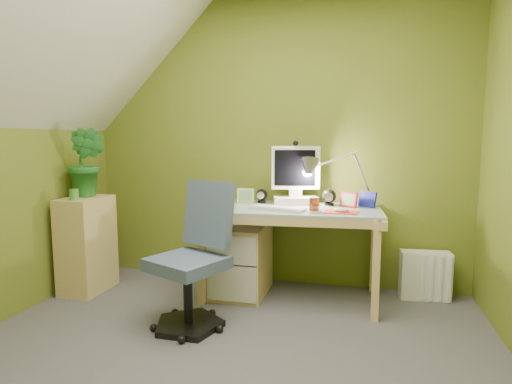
% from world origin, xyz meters
% --- Properties ---
extents(floor, '(3.20, 3.20, 0.01)m').
position_xyz_m(floor, '(0.00, 0.00, -0.01)').
color(floor, '#4E4E53').
rests_on(floor, ground).
extents(wall_back, '(3.20, 0.01, 2.40)m').
position_xyz_m(wall_back, '(0.00, 1.60, 1.20)').
color(wall_back, olive).
rests_on(wall_back, floor).
extents(slope_ceiling, '(1.10, 3.20, 1.10)m').
position_xyz_m(slope_ceiling, '(-1.00, 0.00, 1.85)').
color(slope_ceiling, white).
rests_on(slope_ceiling, wall_left).
extents(desk, '(1.37, 0.76, 0.71)m').
position_xyz_m(desk, '(0.22, 1.23, 0.36)').
color(desk, tan).
rests_on(desk, floor).
extents(monitor, '(0.46, 0.33, 0.56)m').
position_xyz_m(monitor, '(0.22, 1.41, 0.99)').
color(monitor, silver).
rests_on(monitor, desk).
extents(speaker_left, '(0.11, 0.11, 0.11)m').
position_xyz_m(speaker_left, '(-0.05, 1.39, 0.77)').
color(speaker_left, black).
rests_on(speaker_left, desk).
extents(speaker_right, '(0.11, 0.11, 0.13)m').
position_xyz_m(speaker_right, '(0.49, 1.39, 0.78)').
color(speaker_right, black).
rests_on(speaker_right, desk).
extents(keyboard, '(0.43, 0.24, 0.02)m').
position_xyz_m(keyboard, '(0.14, 1.09, 0.72)').
color(keyboard, silver).
rests_on(keyboard, desk).
extents(mousepad, '(0.23, 0.16, 0.01)m').
position_xyz_m(mousepad, '(0.60, 1.09, 0.71)').
color(mousepad, red).
rests_on(mousepad, desk).
extents(mouse, '(0.11, 0.07, 0.03)m').
position_xyz_m(mouse, '(0.60, 1.09, 0.73)').
color(mouse, silver).
rests_on(mouse, mousepad).
extents(amber_tumbler, '(0.09, 0.09, 0.09)m').
position_xyz_m(amber_tumbler, '(0.40, 1.15, 0.76)').
color(amber_tumbler, maroon).
rests_on(amber_tumbler, desk).
extents(candle_cluster, '(0.16, 0.14, 0.12)m').
position_xyz_m(candle_cluster, '(-0.38, 1.24, 0.77)').
color(candle_cluster, red).
rests_on(candle_cluster, desk).
extents(photo_frame_red, '(0.13, 0.08, 0.12)m').
position_xyz_m(photo_frame_red, '(0.64, 1.35, 0.77)').
color(photo_frame_red, red).
rests_on(photo_frame_red, desk).
extents(photo_frame_blue, '(0.13, 0.09, 0.12)m').
position_xyz_m(photo_frame_blue, '(0.78, 1.39, 0.77)').
color(photo_frame_blue, '#151E94').
rests_on(photo_frame_blue, desk).
extents(photo_frame_green, '(0.14, 0.05, 0.12)m').
position_xyz_m(photo_frame_green, '(-0.18, 1.37, 0.77)').
color(photo_frame_green, '#B2D592').
rests_on(photo_frame_green, desk).
extents(desk_lamp, '(0.57, 0.25, 0.61)m').
position_xyz_m(desk_lamp, '(0.67, 1.41, 1.02)').
color(desk_lamp, silver).
rests_on(desk_lamp, desk).
extents(side_ledge, '(0.28, 0.44, 0.77)m').
position_xyz_m(side_ledge, '(-1.40, 0.98, 0.38)').
color(side_ledge, tan).
rests_on(side_ledge, floor).
extents(potted_plant, '(0.31, 0.26, 0.55)m').
position_xyz_m(potted_plant, '(-1.40, 1.03, 1.04)').
color(potted_plant, '#236925').
rests_on(potted_plant, side_ledge).
extents(green_cup, '(0.08, 0.08, 0.08)m').
position_xyz_m(green_cup, '(-1.38, 0.83, 0.81)').
color(green_cup, '#468E3B').
rests_on(green_cup, side_ledge).
extents(task_chair, '(0.64, 0.64, 0.88)m').
position_xyz_m(task_chair, '(-0.34, 0.54, 0.44)').
color(task_chair, '#42536C').
rests_on(task_chair, floor).
extents(radiator, '(0.38, 0.18, 0.37)m').
position_xyz_m(radiator, '(1.23, 1.46, 0.18)').
color(radiator, white).
rests_on(radiator, floor).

